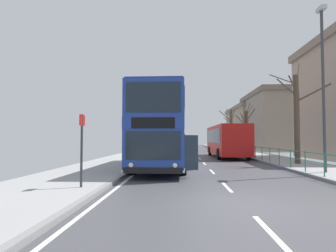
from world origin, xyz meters
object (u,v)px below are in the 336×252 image
bare_tree_far_00 (297,115)px  background_building_00 (287,121)px  double_decker_bus_main (162,130)px  background_building_02 (268,127)px  street_lamp_far_side (323,76)px  bus_stop_sign_near (82,142)px  bare_tree_far_02 (246,130)px  background_bus_far_lane (226,140)px  bare_tree_far_01 (231,129)px

bare_tree_far_00 → background_building_00: 25.98m
double_decker_bus_main → bare_tree_far_00: bare_tree_far_00 is taller
double_decker_bus_main → bare_tree_far_00: 9.03m
background_building_00 → background_building_02: bearing=85.7°
street_lamp_far_side → bare_tree_far_00: street_lamp_far_side is taller
bus_stop_sign_near → bare_tree_far_00: (10.96, 9.40, 1.63)m
bus_stop_sign_near → background_building_02: bearing=66.0°
double_decker_bus_main → street_lamp_far_side: size_ratio=1.27×
double_decker_bus_main → bus_stop_sign_near: size_ratio=4.23×
street_lamp_far_side → background_building_00: size_ratio=0.60×
background_building_00 → double_decker_bus_main: bearing=-123.0°
bare_tree_far_00 → bare_tree_far_02: (-0.07, 13.91, -0.57)m
background_building_02 → bus_stop_sign_near: bearing=-114.0°
background_bus_far_lane → bus_stop_sign_near: bearing=-113.7°
bare_tree_far_01 → bare_tree_far_02: bare_tree_far_01 is taller
double_decker_bus_main → background_building_00: (17.32, 26.64, 2.13)m
bare_tree_far_01 → background_building_00: 9.69m
bare_tree_far_02 → background_building_00: size_ratio=0.42×
background_building_00 → background_building_02: 12.05m
bus_stop_sign_near → bare_tree_far_02: size_ratio=0.43×
background_building_00 → bus_stop_sign_near: bearing=-120.0°
background_bus_far_lane → background_building_00: 20.50m
background_bus_far_lane → street_lamp_far_side: street_lamp_far_side is taller
double_decker_bus_main → background_building_00: size_ratio=0.76×
bus_stop_sign_near → bare_tree_far_02: (10.89, 23.31, 1.06)m
double_decker_bus_main → bare_tree_far_00: (8.72, 2.16, 0.99)m
bare_tree_far_01 → street_lamp_far_side: bearing=-90.5°
street_lamp_far_side → bus_stop_sign_near: bearing=-156.0°
background_bus_far_lane → street_lamp_far_side: 13.50m
double_decker_bus_main → background_bus_far_lane: 11.56m
street_lamp_far_side → bare_tree_far_00: size_ratio=1.18×
street_lamp_far_side → bare_tree_far_02: (0.62, 18.73, -2.10)m
background_bus_far_lane → background_building_00: (11.91, 16.45, 2.81)m
street_lamp_far_side → bare_tree_far_00: (0.69, 4.82, -1.53)m
bare_tree_far_02 → background_building_00: 13.78m
bare_tree_far_02 → bus_stop_sign_near: bearing=-115.0°
background_bus_far_lane → bare_tree_far_01: size_ratio=1.63×
background_bus_far_lane → background_building_02: bearing=65.8°
bare_tree_far_00 → bare_tree_far_02: size_ratio=1.22×
double_decker_bus_main → background_building_00: background_building_00 is taller
background_building_00 → bare_tree_far_02: bearing=-129.3°
bare_tree_far_01 → bus_stop_sign_near: bearing=-108.9°
background_bus_far_lane → bare_tree_far_00: bare_tree_far_00 is taller
double_decker_bus_main → background_bus_far_lane: bearing=62.0°
street_lamp_far_side → bare_tree_far_01: size_ratio=1.34×
street_lamp_far_side → bare_tree_far_01: (0.22, 26.14, -1.67)m
background_bus_far_lane → bus_stop_sign_near: background_bus_far_lane is taller
bare_tree_far_00 → background_building_02: size_ratio=0.40×
bus_stop_sign_near → bare_tree_far_00: bearing=40.6°
bus_stop_sign_near → bare_tree_far_00: 14.53m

